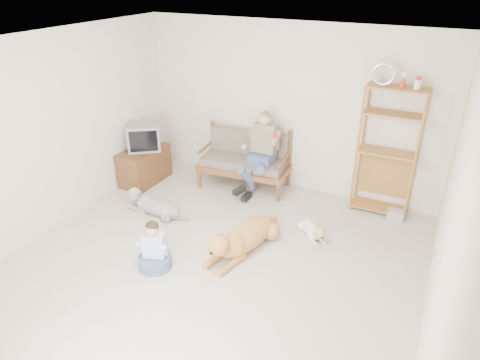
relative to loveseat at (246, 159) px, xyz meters
The scene contains 16 objects.
floor 2.53m from the loveseat, 76.27° to the right, with size 5.50×5.50×0.00m, color silver.
ceiling 3.32m from the loveseat, 76.27° to the right, with size 5.50×5.50×0.00m, color silver.
wall_back 1.10m from the loveseat, 30.11° to the left, with size 5.00×5.00×0.00m, color beige.
wall_left 3.19m from the loveseat, 128.43° to the right, with size 5.50×5.50×0.00m, color beige.
wall_right 4.01m from the loveseat, 37.95° to the right, with size 5.50×5.50×0.00m, color beige.
loveseat is the anchor object (origin of this frame).
man 0.42m from the loveseat, 34.47° to the right, with size 0.52×0.74×1.21m.
etagere 2.29m from the loveseat, ahead, with size 0.86×0.38×2.25m.
book_stack 2.54m from the loveseat, ahead, with size 0.23×0.17×0.15m, color beige.
tv_stand 1.78m from the loveseat, 157.75° to the right, with size 0.52×0.91×0.60m.
crt_tv 1.76m from the loveseat, 158.59° to the right, with size 0.68×0.66×0.45m.
wall_outlet 0.76m from the loveseat, 153.75° to the left, with size 0.12×0.02×0.08m, color white.
golden_retriever 1.95m from the loveseat, 65.47° to the right, with size 0.62×1.58×0.48m.
shaggy_dog 1.76m from the loveseat, 120.08° to the right, with size 1.17×0.30×0.34m.
terrier 1.91m from the loveseat, 33.68° to the right, with size 0.53×0.54×0.26m.
child 2.56m from the loveseat, 90.78° to the right, with size 0.42×0.42×0.67m.
Camera 1 is at (2.27, -3.56, 3.44)m, focal length 32.00 mm.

